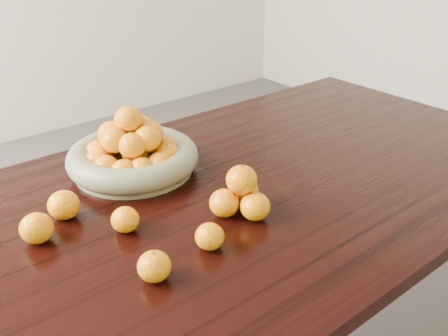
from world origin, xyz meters
TOP-DOWN VIEW (x-y plane):
  - dining_table at (0.00, 0.00)m, footprint 2.00×1.00m
  - fruit_bowl at (-0.14, 0.25)m, footprint 0.36×0.36m
  - orange_pyramid at (-0.05, -0.11)m, footprint 0.15×0.14m
  - loose_orange_0 at (-0.34, -0.19)m, footprint 0.07×0.07m
  - loose_orange_1 at (-0.20, -0.17)m, footprint 0.06×0.06m
  - loose_orange_2 at (-0.30, -0.00)m, footprint 0.06×0.06m
  - loose_orange_3 at (-0.47, 0.08)m, footprint 0.07×0.07m
  - loose_orange_4 at (-0.39, 0.14)m, footprint 0.07×0.07m

SIDE VIEW (x-z plane):
  - dining_table at x=0.00m, z-range 0.29..1.04m
  - loose_orange_1 at x=-0.20m, z-range 0.75..0.81m
  - loose_orange_2 at x=-0.30m, z-range 0.75..0.81m
  - loose_orange_0 at x=-0.34m, z-range 0.75..0.81m
  - loose_orange_3 at x=-0.47m, z-range 0.75..0.82m
  - loose_orange_4 at x=-0.39m, z-range 0.75..0.82m
  - orange_pyramid at x=-0.05m, z-range 0.74..0.86m
  - fruit_bowl at x=-0.14m, z-range 0.71..0.90m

